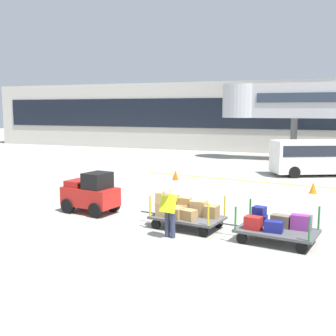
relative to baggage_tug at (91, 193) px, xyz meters
name	(u,v)px	position (x,y,z in m)	size (l,w,h in m)	color
ground_plane	(206,227)	(4.65, -0.29, -0.75)	(120.00, 120.00, 0.00)	#9E9B91
apron_lead_line	(313,186)	(7.74, 8.81, -0.75)	(19.85, 0.20, 0.01)	yellow
terminal_building	(286,117)	(4.65, 25.69, 2.50)	(62.65, 2.51, 6.49)	#BCB7AD
jet_bridge	(331,101)	(8.37, 19.70, 3.78)	(17.50, 3.00, 5.88)	#B7B7BC
baggage_tug	(91,193)	(0.00, 0.00, 0.00)	(2.25, 1.52, 1.58)	red
baggage_cart_lead	(185,211)	(3.99, -0.61, -0.20)	(3.08, 1.75, 1.19)	#4C4C4F
baggage_cart_middle	(275,226)	(7.02, -1.09, -0.27)	(3.08, 1.75, 1.10)	#4C4C4F
baggage_handler	(169,210)	(3.91, -1.88, 0.11)	(0.48, 0.49, 1.56)	#2D334C
shuttle_van	(314,155)	(7.57, 12.67, 0.48)	(5.15, 3.78, 2.10)	white
safety_cone_near	(175,175)	(0.44, 8.17, -0.48)	(0.36, 0.36, 0.55)	#EA590F
safety_cone_far	(313,188)	(7.81, 6.97, -0.48)	(0.36, 0.36, 0.55)	orange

